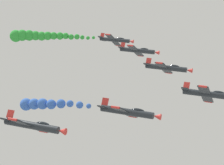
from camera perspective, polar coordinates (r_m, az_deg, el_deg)
The scene contains 8 objects.
airplane_lead at distance 77.31m, azimuth 12.97°, elevation -1.54°, with size 7.96×10.35×5.89m.
airplane_left_inner at distance 91.55m, azimuth 7.40°, elevation 1.99°, with size 8.57×10.35×4.89m.
airplane_right_inner at distance 68.84m, azimuth 2.17°, elevation -3.97°, with size 8.44×10.35×5.12m.
smoke_trail_right_inner at distance 76.11m, azimuth -9.33°, elevation -2.90°, with size 2.43×14.40×3.38m.
airplane_left_outer at distance 106.74m, azimuth 3.52°, elevation 4.33°, with size 8.51×10.35×5.00m.
airplane_right_outer at distance 63.65m, azimuth -10.66°, elevation -5.72°, with size 8.15×10.35×5.60m.
airplane_trailing at distance 122.12m, azimuth 0.44°, elevation 5.77°, with size 8.32×10.35×5.33m.
smoke_trail_trailing at distance 128.91m, azimuth -10.32°, elevation 6.22°, with size 9.24×24.55×3.68m.
Camera 1 is at (72.77, 29.96, 111.67)m, focal length 67.80 mm.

